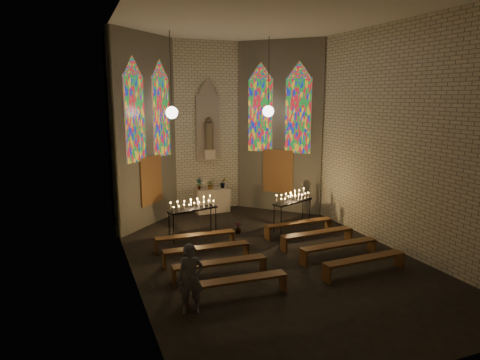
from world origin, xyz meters
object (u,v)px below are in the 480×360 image
object	(u,v)px
votive_stand_left	(193,207)
votive_stand_right	(293,199)
aisle_flower_pot	(238,228)
visitor	(191,279)
altar	(212,200)

from	to	relation	value
votive_stand_left	votive_stand_right	distance (m)	3.67
aisle_flower_pot	votive_stand_right	bearing A→B (deg)	-6.21
aisle_flower_pot	votive_stand_left	size ratio (longest dim) A/B	0.22
aisle_flower_pot	votive_stand_right	xyz separation A→B (m)	(2.05, -0.22, 0.92)
aisle_flower_pot	visitor	xyz separation A→B (m)	(-3.02, -4.86, 0.60)
altar	visitor	size ratio (longest dim) A/B	0.88
aisle_flower_pot	votive_stand_left	world-z (taller)	votive_stand_left
votive_stand_right	visitor	xyz separation A→B (m)	(-5.07, -4.64, -0.32)
votive_stand_right	votive_stand_left	bearing A→B (deg)	152.31
visitor	aisle_flower_pot	bearing A→B (deg)	70.63
altar	visitor	distance (m)	8.49
aisle_flower_pot	visitor	distance (m)	5.75
votive_stand_left	visitor	bearing A→B (deg)	-120.18
aisle_flower_pot	votive_stand_left	xyz separation A→B (m)	(-1.61, 0.09, 0.91)
altar	votive_stand_left	bearing A→B (deg)	-119.02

